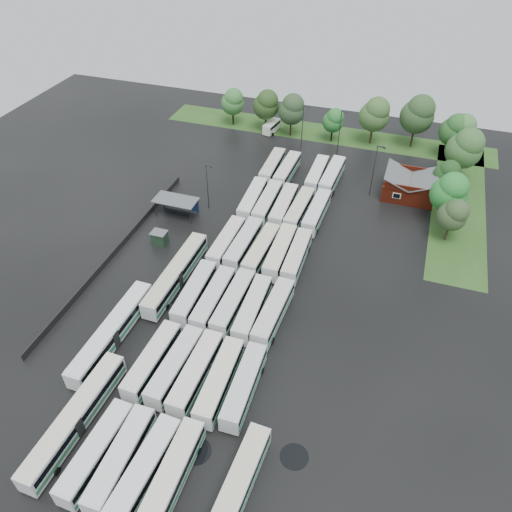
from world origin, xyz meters
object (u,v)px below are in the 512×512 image
(artic_bus_west_a, at_px, (76,418))
(artic_bus_east, at_px, (230,506))
(brick_building, at_px, (409,188))
(minibus, at_px, (272,127))

(artic_bus_west_a, xyz_separation_m, artic_bus_east, (21.32, -3.67, -0.01))
(brick_building, distance_m, artic_bus_west_a, 73.74)
(brick_building, xyz_separation_m, minibus, (-34.64, 18.68, -0.47))
(minibus, bearing_deg, artic_bus_east, -65.44)
(artic_bus_east, bearing_deg, artic_bus_west_a, 173.02)
(artic_bus_west_a, distance_m, artic_bus_east, 21.63)
(brick_building, distance_m, artic_bus_east, 70.54)
(brick_building, bearing_deg, artic_bus_east, -99.64)
(artic_bus_east, distance_m, minibus, 91.13)
(artic_bus_west_a, relative_size, minibus, 3.04)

